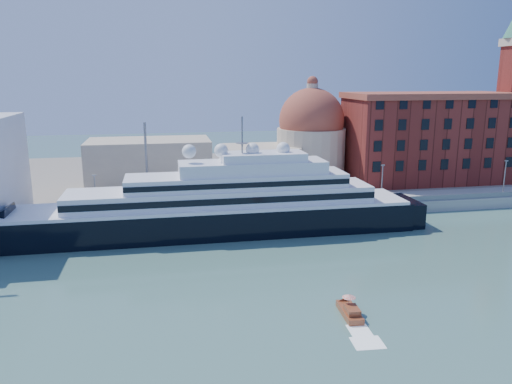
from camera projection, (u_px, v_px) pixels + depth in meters
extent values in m
plane|color=#375F55|center=(281.00, 276.00, 74.99)|extent=(400.00, 400.00, 0.00)
cube|color=gray|center=(244.00, 210.00, 107.23)|extent=(180.00, 10.00, 2.50)
cube|color=slate|center=(221.00, 175.00, 146.50)|extent=(260.00, 72.00, 2.00)
cube|color=slate|center=(248.00, 207.00, 102.50)|extent=(180.00, 0.10, 1.20)
cube|color=black|center=(212.00, 223.00, 95.03)|extent=(76.87, 11.83, 6.41)
cube|color=black|center=(399.00, 213.00, 102.10)|extent=(5.91, 10.84, 5.91)
cube|color=white|center=(212.00, 205.00, 94.24)|extent=(74.90, 12.02, 0.59)
cube|color=white|center=(222.00, 195.00, 94.20)|extent=(57.16, 9.86, 2.96)
cube|color=black|center=(225.00, 202.00, 89.49)|extent=(57.16, 0.15, 1.18)
cube|color=white|center=(237.00, 181.00, 94.11)|extent=(41.39, 8.87, 2.56)
cube|color=white|center=(253.00, 167.00, 94.09)|extent=(27.60, 7.88, 2.37)
cube|color=white|center=(263.00, 157.00, 94.00)|extent=(15.77, 6.90, 1.58)
cylinder|color=slate|center=(242.00, 135.00, 92.34)|extent=(0.30, 0.30, 6.90)
sphere|color=white|center=(189.00, 151.00, 91.17)|extent=(2.56, 2.56, 2.56)
sphere|color=white|center=(221.00, 150.00, 92.25)|extent=(2.56, 2.56, 2.56)
sphere|color=white|center=(253.00, 150.00, 93.33)|extent=(2.56, 2.56, 2.56)
sphere|color=white|center=(283.00, 149.00, 94.41)|extent=(2.56, 2.56, 2.56)
cube|color=maroon|center=(350.00, 313.00, 62.75)|extent=(2.30, 5.91, 0.97)
cube|color=maroon|center=(352.00, 310.00, 61.63)|extent=(1.70, 2.51, 0.77)
cylinder|color=slate|center=(349.00, 302.00, 62.94)|extent=(0.06, 0.06, 1.55)
cone|color=red|center=(349.00, 296.00, 62.75)|extent=(1.74, 1.74, 0.39)
cube|color=maroon|center=(427.00, 140.00, 131.28)|extent=(42.00, 18.00, 22.00)
cube|color=brown|center=(431.00, 95.00, 128.66)|extent=(43.00, 19.00, 1.50)
cube|color=maroon|center=(511.00, 114.00, 134.19)|extent=(6.00, 6.00, 35.00)
cylinder|color=beige|center=(311.00, 155.00, 132.44)|extent=(18.00, 18.00, 14.00)
sphere|color=brown|center=(312.00, 121.00, 130.40)|extent=(17.00, 17.00, 17.00)
cylinder|color=beige|center=(312.00, 89.00, 128.58)|extent=(3.00, 3.00, 3.00)
cube|color=beige|center=(261.00, 165.00, 128.43)|extent=(18.00, 14.00, 10.00)
cube|color=beige|center=(150.00, 163.00, 124.99)|extent=(30.00, 16.00, 12.00)
cylinder|color=slate|center=(96.00, 196.00, 97.68)|extent=(0.24, 0.24, 8.00)
cube|color=slate|center=(94.00, 175.00, 96.75)|extent=(0.80, 0.30, 0.25)
cylinder|color=slate|center=(246.00, 189.00, 103.16)|extent=(0.24, 0.24, 8.00)
cube|color=slate|center=(246.00, 170.00, 102.23)|extent=(0.80, 0.30, 0.25)
cylinder|color=slate|center=(382.00, 184.00, 108.65)|extent=(0.24, 0.24, 8.00)
cube|color=slate|center=(383.00, 165.00, 107.72)|extent=(0.80, 0.30, 0.25)
cylinder|color=slate|center=(504.00, 179.00, 114.13)|extent=(0.24, 0.24, 8.00)
cube|color=slate|center=(506.00, 161.00, 113.20)|extent=(0.80, 0.30, 0.25)
cylinder|color=slate|center=(147.00, 167.00, 100.28)|extent=(0.50, 0.50, 18.00)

